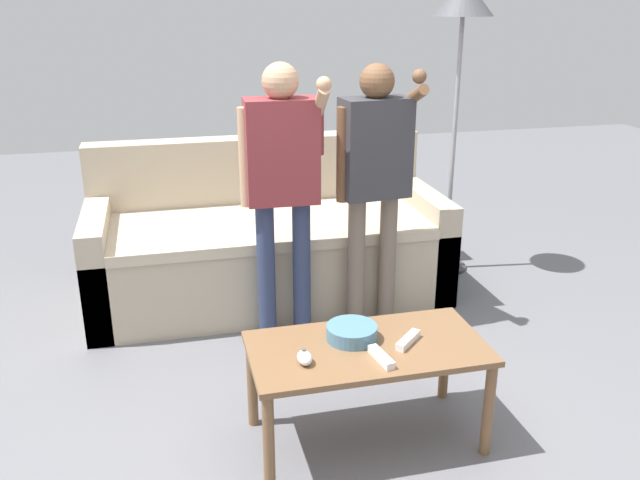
% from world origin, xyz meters
% --- Properties ---
extents(ground_plane, '(12.00, 12.00, 0.00)m').
position_xyz_m(ground_plane, '(0.00, 0.00, 0.00)').
color(ground_plane, slate).
extents(couch, '(2.10, 0.93, 0.92)m').
position_xyz_m(couch, '(0.04, 1.48, 0.32)').
color(couch, '#B7A88E').
rests_on(couch, ground).
extents(coffee_table, '(0.95, 0.49, 0.44)m').
position_xyz_m(coffee_table, '(0.18, -0.08, 0.38)').
color(coffee_table, brown).
rests_on(coffee_table, ground).
extents(snack_bowl, '(0.21, 0.21, 0.06)m').
position_xyz_m(snack_bowl, '(0.14, -0.01, 0.47)').
color(snack_bowl, teal).
rests_on(snack_bowl, coffee_table).
extents(game_remote_nunchuk, '(0.06, 0.09, 0.05)m').
position_xyz_m(game_remote_nunchuk, '(-0.09, -0.15, 0.46)').
color(game_remote_nunchuk, white).
rests_on(game_remote_nunchuk, coffee_table).
extents(floor_lamp, '(0.37, 0.37, 1.86)m').
position_xyz_m(floor_lamp, '(1.28, 1.57, 1.63)').
color(floor_lamp, '#2D2D33').
rests_on(floor_lamp, ground).
extents(player_right, '(0.44, 0.27, 1.44)m').
position_xyz_m(player_right, '(0.53, 0.91, 0.91)').
color(player_right, '#756656').
rests_on(player_right, ground).
extents(player_center, '(0.43, 0.30, 1.46)m').
position_xyz_m(player_center, '(0.03, 0.89, 0.92)').
color(player_center, '#2D3856').
rests_on(player_center, ground).
extents(game_remote_wand_near, '(0.14, 0.14, 0.03)m').
position_xyz_m(game_remote_wand_near, '(0.35, -0.10, 0.45)').
color(game_remote_wand_near, white).
rests_on(game_remote_wand_near, coffee_table).
extents(game_remote_wand_far, '(0.06, 0.16, 0.03)m').
position_xyz_m(game_remote_wand_far, '(0.20, -0.20, 0.45)').
color(game_remote_wand_far, white).
rests_on(game_remote_wand_far, coffee_table).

